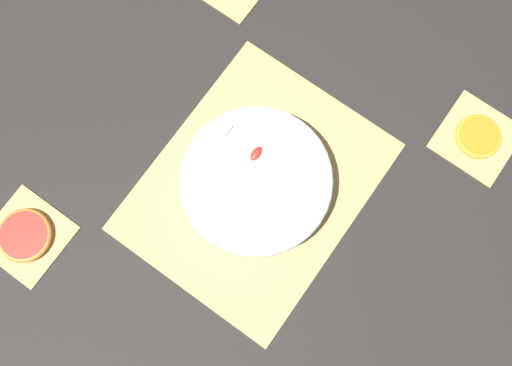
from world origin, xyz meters
The scene contains 7 objects.
ground_plane centered at (0.00, 0.00, 0.00)m, with size 6.00×6.00×0.00m, color black.
bamboo_mat_center centered at (0.00, 0.00, 0.00)m, with size 0.44×0.35×0.01m.
coaster_mat_near_right centered at (0.31, -0.28, 0.00)m, with size 0.13×0.13×0.01m.
coaster_mat_far_left centered at (-0.31, 0.28, 0.00)m, with size 0.13×0.13×0.01m.
fruit_salad_bowl centered at (0.00, 0.00, 0.04)m, with size 0.26×0.26×0.06m.
orange_slice_whole centered at (0.31, -0.28, 0.01)m, with size 0.08×0.08×0.01m.
grapefruit_slice centered at (-0.31, 0.28, 0.01)m, with size 0.10×0.10×0.01m.
Camera 1 is at (-0.19, -0.14, 1.04)m, focal length 42.00 mm.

